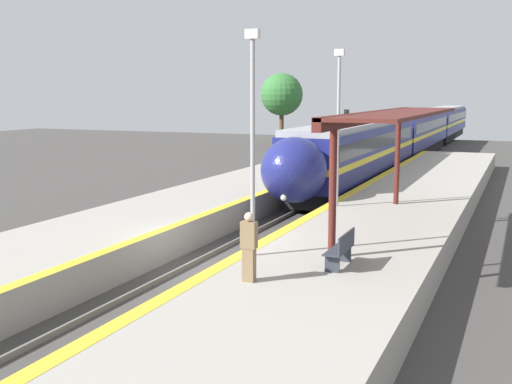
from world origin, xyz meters
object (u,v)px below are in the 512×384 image
Objects in this scene: lamppost_mid at (338,119)px; person_waiting at (249,246)px; lamppost_near at (253,130)px; railway_signal at (346,136)px; platform_bench at (342,249)px; train at (414,132)px.

person_waiting is at bearing -85.25° from lamppost_mid.
lamppost_near reaches higher than person_waiting.
railway_signal is 16.90m from lamppost_mid.
railway_signal is (-6.54, 24.72, 1.13)m from platform_bench.
lamppost_near is (-0.87, 2.24, 2.51)m from person_waiting.
lamppost_near and lamppost_mid have the same top height.
lamppost_mid is (4.03, -16.32, 1.76)m from railway_signal.
railway_signal is 0.73× the size of lamppost_mid.
train is 10.60× the size of lamppost_near.
platform_bench is 2.63m from person_waiting.
lamppost_near reaches higher than train.
lamppost_mid is (0.00, 8.18, 0.00)m from lamppost_near.
train reaches higher than platform_bench.
person_waiting is 0.28× the size of lamppost_mid.
train is 39.14m from lamppost_near.
lamppost_mid is at bearing 106.59° from platform_bench.
lamppost_near is at bearing 174.98° from platform_bench.
lamppost_mid is (-0.87, 10.42, 2.51)m from person_waiting.
lamppost_mid reaches higher than train.
railway_signal is 24.89m from lamppost_near.
railway_signal reaches higher than person_waiting.
train is 10.60× the size of lamppost_mid.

